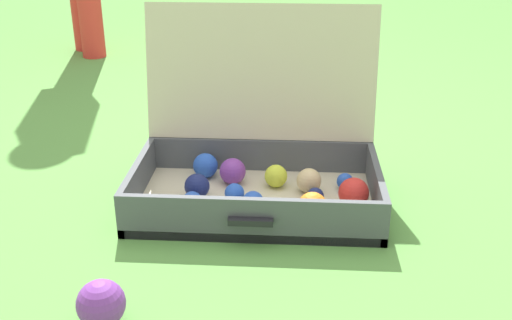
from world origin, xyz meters
name	(u,v)px	position (x,y,z in m)	size (l,w,h in m)	color
ground_plane	(250,207)	(0.00, 0.00, 0.00)	(16.00, 16.00, 0.00)	#569342
open_suitcase	(260,160)	(0.02, 0.07, 0.11)	(0.67, 0.49, 0.51)	beige
stray_ball_on_grass	(101,304)	(-0.26, -0.51, 0.05)	(0.10, 0.10, 0.10)	purple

